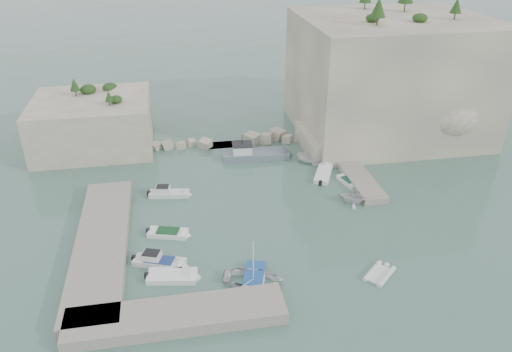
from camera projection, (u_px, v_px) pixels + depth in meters
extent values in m
plane|color=#4C7265|center=(266.00, 226.00, 53.68)|extent=(400.00, 400.00, 0.00)
cube|color=beige|center=(389.00, 77.00, 73.33)|extent=(26.00, 22.00, 17.00)
cube|color=beige|center=(331.00, 140.00, 70.80)|extent=(8.00, 10.00, 2.50)
cube|color=beige|center=(93.00, 123.00, 70.60)|extent=(16.00, 14.00, 7.00)
cube|color=#9E9689|center=(102.00, 244.00, 49.86)|extent=(5.00, 24.00, 1.10)
cube|color=#9E9689|center=(177.00, 316.00, 40.97)|extent=(18.00, 4.00, 1.10)
cube|color=#9E9689|center=(353.00, 171.00, 64.32)|extent=(3.00, 16.00, 0.80)
cube|color=beige|center=(229.00, 140.00, 72.32)|extent=(28.00, 3.00, 1.40)
imported|color=white|center=(253.00, 282.00, 45.52)|extent=(6.47, 5.42, 1.15)
imported|color=silver|center=(353.00, 203.00, 58.04)|extent=(4.49, 4.24, 1.88)
imported|color=white|center=(312.00, 163.00, 67.15)|extent=(4.41, 3.37, 1.61)
cylinder|color=white|center=(253.00, 259.00, 44.27)|extent=(0.10, 0.10, 4.20)
cone|color=#1E4219|center=(379.00, 7.00, 63.15)|extent=(1.96, 1.96, 2.45)
cone|color=#1E4219|center=(457.00, 6.00, 67.00)|extent=(1.57, 1.57, 1.96)
cone|color=#1E4219|center=(74.00, 85.00, 69.63)|extent=(1.40, 1.40, 1.75)
cone|color=#1E4219|center=(109.00, 96.00, 66.22)|extent=(1.12, 1.12, 1.40)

